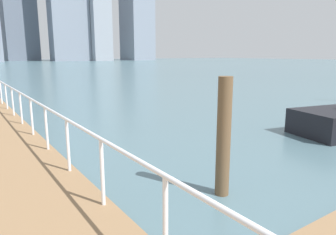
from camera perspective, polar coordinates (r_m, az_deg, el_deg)
ground_plane at (r=14.10m, az=-13.53°, el=0.26°), size 300.00×300.00×0.00m
boardwalk_railing at (r=3.35m, az=-0.48°, el=-13.93°), size 0.06×27.59×1.08m
dock_piling_0 at (r=5.96m, az=10.13°, el=-3.61°), size 0.27×0.27×2.29m
skyline_tower_6 at (r=129.69m, az=-12.73°, el=18.10°), size 8.39×9.32×36.07m
skyline_tower_7 at (r=139.92m, az=-5.65°, el=15.80°), size 11.48×12.61×26.26m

